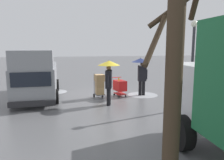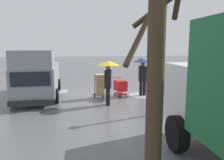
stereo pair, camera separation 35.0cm
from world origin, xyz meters
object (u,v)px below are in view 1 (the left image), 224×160
Objects in this scene: pedestrian_black_side at (109,72)px; street_lamp at (193,56)px; shopping_cart_vendor at (120,86)px; hand_dolly_boxes at (100,85)px; pedestrian_pink_side at (141,68)px; cargo_van_parked_right at (37,77)px; bare_tree_far at (173,89)px.

street_lamp is (-3.49, 1.30, 0.79)m from pedestrian_black_side.
shopping_cart_vendor is at bearing -118.93° from pedestrian_black_side.
pedestrian_pink_side is (-2.40, -0.28, 0.83)m from hand_dolly_boxes.
street_lamp is at bearing 154.94° from cargo_van_parked_right.
pedestrian_black_side reaches higher than hand_dolly_boxes.
pedestrian_pink_side is 0.56× the size of street_lamp.
street_lamp is (-1.35, 2.95, 0.80)m from pedestrian_pink_side.
bare_tree_far reaches higher than hand_dolly_boxes.
street_lamp reaches higher than hand_dolly_boxes.
pedestrian_pink_side is (-5.67, 0.33, 0.39)m from cargo_van_parked_right.
bare_tree_far is at bearing 89.23° from hand_dolly_boxes.
shopping_cart_vendor is at bearing -49.07° from street_lamp.
cargo_van_parked_right reaches higher than shopping_cart_vendor.
shopping_cart_vendor is 1.23m from hand_dolly_boxes.
bare_tree_far reaches higher than pedestrian_black_side.
pedestrian_black_side is 7.34m from bare_tree_far.
street_lamp reaches higher than cargo_van_parked_right.
hand_dolly_boxes is at bearing 13.91° from shopping_cart_vendor.
shopping_cart_vendor is at bearing -166.09° from hand_dolly_boxes.
shopping_cart_vendor is 0.49× the size of pedestrian_pink_side.
shopping_cart_vendor is 4.32m from street_lamp.
bare_tree_far is (-3.15, 9.28, 1.03)m from cargo_van_parked_right.
bare_tree_far reaches higher than shopping_cart_vendor.
shopping_cart_vendor is 0.27× the size of street_lamp.
pedestrian_pink_side is 9.32m from bare_tree_far.
cargo_van_parked_right reaches higher than pedestrian_black_side.
cargo_van_parked_right is at bearing -3.36° from pedestrian_pink_side.
hand_dolly_boxes is at bearing -35.44° from street_lamp.
street_lamp is at bearing 159.54° from pedestrian_black_side.
hand_dolly_boxes is (1.18, 0.29, 0.17)m from shopping_cart_vendor.
street_lamp is (-7.02, 3.29, 1.19)m from cargo_van_parked_right.
bare_tree_far is (0.12, 8.67, 1.47)m from hand_dolly_boxes.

